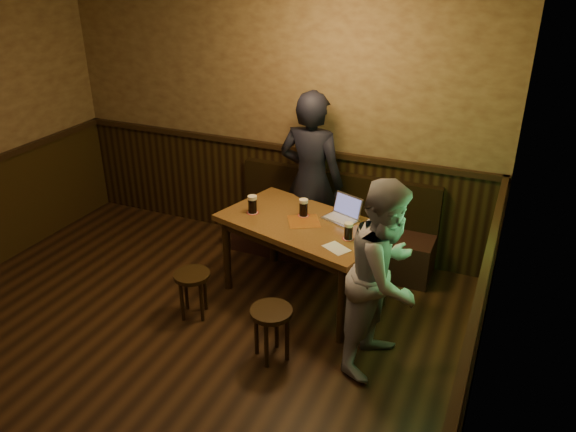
# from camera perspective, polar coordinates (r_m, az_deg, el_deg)

# --- Properties ---
(room) EXTENTS (5.04, 6.04, 2.84)m
(room) POSITION_cam_1_polar(r_m,az_deg,el_deg) (4.12, -17.92, -3.47)
(room) COLOR black
(room) RESTS_ON ground
(bench) EXTENTS (2.20, 0.50, 0.95)m
(bench) POSITION_cam_1_polar(r_m,az_deg,el_deg) (6.12, 4.48, -1.70)
(bench) COLOR black
(bench) RESTS_ON ground
(pub_table) EXTENTS (1.72, 1.26, 0.83)m
(pub_table) POSITION_cam_1_polar(r_m,az_deg,el_deg) (5.24, 1.60, -1.63)
(pub_table) COLOR brown
(pub_table) RESTS_ON ground
(stool_left) EXTENTS (0.44, 0.44, 0.45)m
(stool_left) POSITION_cam_1_polar(r_m,az_deg,el_deg) (5.23, -9.68, -6.62)
(stool_left) COLOR black
(stool_left) RESTS_ON ground
(stool_right) EXTENTS (0.39, 0.39, 0.47)m
(stool_right) POSITION_cam_1_polar(r_m,az_deg,el_deg) (4.65, -1.71, -10.45)
(stool_right) COLOR black
(stool_right) RESTS_ON ground
(pint_left) EXTENTS (0.11, 0.11, 0.18)m
(pint_left) POSITION_cam_1_polar(r_m,az_deg,el_deg) (5.34, -3.63, 1.20)
(pint_left) COLOR #AF151A
(pint_left) RESTS_ON pub_table
(pint_mid) EXTENTS (0.11, 0.11, 0.17)m
(pint_mid) POSITION_cam_1_polar(r_m,az_deg,el_deg) (5.27, 1.59, 0.87)
(pint_mid) COLOR #AF151A
(pint_mid) RESTS_ON pub_table
(pint_right) EXTENTS (0.10, 0.10, 0.16)m
(pint_right) POSITION_cam_1_polar(r_m,az_deg,el_deg) (4.88, 6.17, -1.52)
(pint_right) COLOR #AF151A
(pint_right) RESTS_ON pub_table
(laptop) EXTENTS (0.37, 0.34, 0.22)m
(laptop) POSITION_cam_1_polar(r_m,az_deg,el_deg) (5.25, 5.66, 0.29)
(laptop) COLOR silver
(laptop) RESTS_ON pub_table
(menu) EXTENTS (0.27, 0.24, 0.00)m
(menu) POSITION_cam_1_polar(r_m,az_deg,el_deg) (4.75, 4.95, -3.28)
(menu) COLOR silver
(menu) RESTS_ON pub_table
(person_suit) EXTENTS (0.71, 0.49, 1.90)m
(person_suit) POSITION_cam_1_polar(r_m,az_deg,el_deg) (5.75, 2.35, 3.48)
(person_suit) COLOR black
(person_suit) RESTS_ON ground
(person_grey) EXTENTS (0.75, 0.89, 1.61)m
(person_grey) POSITION_cam_1_polar(r_m,az_deg,el_deg) (4.45, 9.83, -6.09)
(person_grey) COLOR #98989D
(person_grey) RESTS_ON ground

